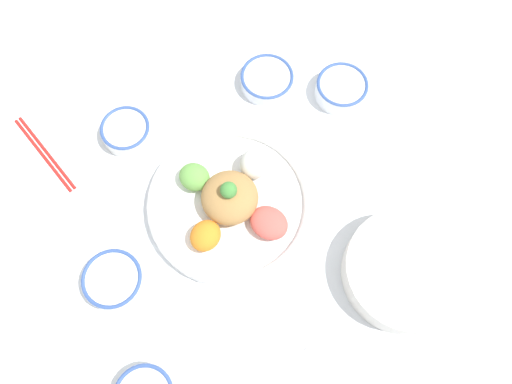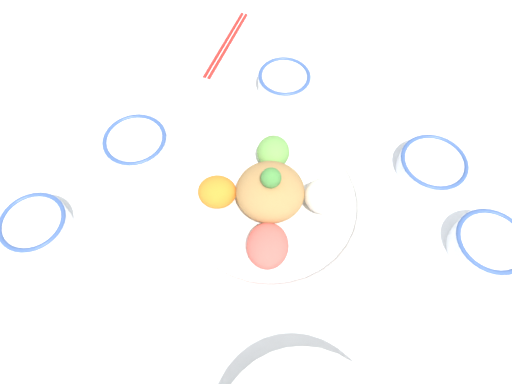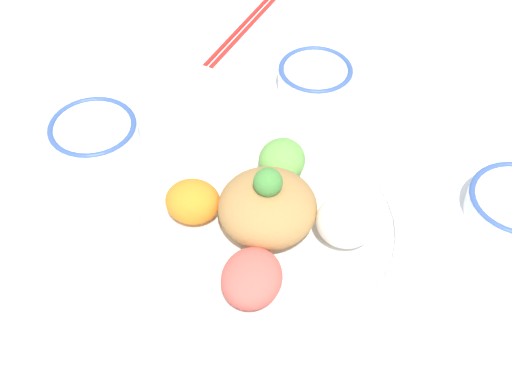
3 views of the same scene
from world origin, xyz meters
name	(u,v)px [view 2 (image 2 of 3)]	position (x,y,z in m)	size (l,w,h in m)	color
ground_plane	(262,209)	(0.00, 0.00, 0.00)	(2.40, 2.40, 0.00)	white
salad_platter	(271,201)	(-0.02, 0.00, 0.03)	(0.33, 0.33, 0.11)	white
sauce_bowl_red	(137,144)	(0.17, -0.20, 0.02)	(0.11, 0.11, 0.04)	white
rice_bowl_blue	(432,165)	(-0.31, 0.04, 0.02)	(0.12, 0.12, 0.03)	white
sauce_bowl_dark	(488,245)	(-0.30, 0.20, 0.02)	(0.11, 0.11, 0.04)	white
rice_bowl_plain	(284,81)	(-0.14, -0.24, 0.02)	(0.10, 0.10, 0.04)	white
sauce_bowl_far	(36,225)	(0.36, -0.10, 0.02)	(0.11, 0.11, 0.04)	white
chopsticks_pair_near	(226,43)	(-0.08, -0.41, 0.00)	(0.16, 0.17, 0.01)	red
serving_spoon_extra	(110,293)	(0.27, 0.05, 0.00)	(0.12, 0.07, 0.01)	white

